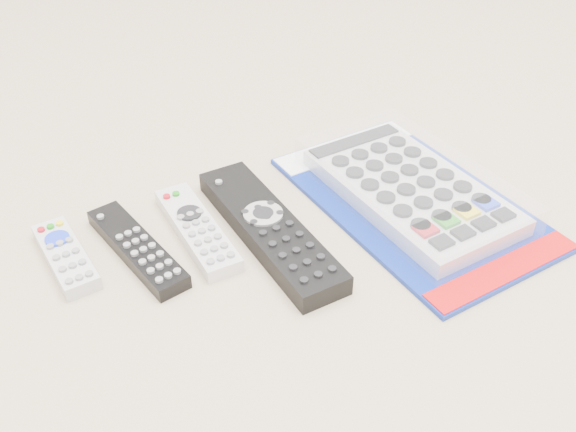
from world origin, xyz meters
name	(u,v)px	position (x,y,z in m)	size (l,w,h in m)	color
remote_small_grey	(65,256)	(-0.22, 0.08, 0.01)	(0.05, 0.13, 0.02)	#B4B4B6
remote_slim_black	(137,248)	(-0.14, 0.05, 0.01)	(0.07, 0.18, 0.02)	black
remote_silver_dvd	(197,229)	(-0.07, 0.05, 0.01)	(0.05, 0.17, 0.02)	silver
remote_large_black	(269,229)	(0.00, 0.01, 0.01)	(0.07, 0.26, 0.03)	black
jumbo_remote_packaged	(411,188)	(0.19, -0.01, 0.02)	(0.23, 0.36, 0.05)	navy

